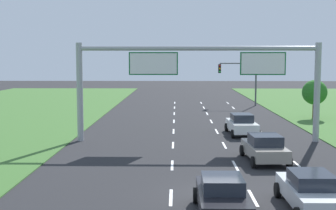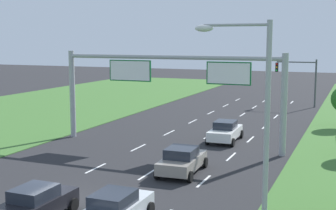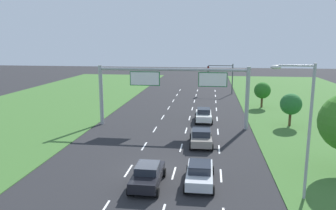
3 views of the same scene
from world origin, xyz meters
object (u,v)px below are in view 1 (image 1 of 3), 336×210
at_px(traffic_light_mast, 240,75).
at_px(roadside_tree_far, 315,92).
at_px(car_far_ahead, 265,148).
at_px(car_mid_lane, 311,191).
at_px(sign_gantry, 200,73).
at_px(car_lead_silver, 242,124).
at_px(car_near_red, 222,196).

height_order(traffic_light_mast, roadside_tree_far, traffic_light_mast).
bearing_deg(roadside_tree_far, car_far_ahead, -113.75).
height_order(car_mid_lane, traffic_light_mast, traffic_light_mast).
height_order(car_far_ahead, traffic_light_mast, traffic_light_mast).
xyz_separation_m(sign_gantry, roadside_tree_far, (11.78, 12.49, -2.32)).
height_order(car_lead_silver, roadside_tree_far, roadside_tree_far).
bearing_deg(car_mid_lane, car_far_ahead, 90.80).
height_order(car_lead_silver, car_far_ahead, car_lead_silver).
distance_m(car_lead_silver, sign_gantry, 6.13).
xyz_separation_m(sign_gantry, traffic_light_mast, (6.24, 24.89, -1.04)).
xyz_separation_m(car_near_red, car_far_ahead, (3.34, 9.39, 0.02)).
xyz_separation_m(car_lead_silver, car_far_ahead, (-0.01, -9.50, -0.01)).
bearing_deg(car_far_ahead, roadside_tree_far, 63.34).
height_order(car_near_red, car_lead_silver, car_lead_silver).
distance_m(car_lead_silver, traffic_light_mast, 22.30).
bearing_deg(car_lead_silver, roadside_tree_far, 46.48).
height_order(car_mid_lane, roadside_tree_far, roadside_tree_far).
distance_m(car_near_red, roadside_tree_far, 30.76).
bearing_deg(traffic_light_mast, car_lead_silver, -97.31).
relative_size(car_lead_silver, traffic_light_mast, 0.80).
relative_size(sign_gantry, traffic_light_mast, 3.08).
bearing_deg(sign_gantry, car_mid_lane, -76.62).
height_order(car_near_red, car_mid_lane, car_near_red).
height_order(car_mid_lane, sign_gantry, sign_gantry).
bearing_deg(car_far_ahead, car_near_red, -112.51).
relative_size(car_mid_lane, roadside_tree_far, 1.16).
xyz_separation_m(car_lead_silver, car_mid_lane, (0.17, -18.11, -0.03)).
bearing_deg(car_lead_silver, car_far_ahead, -92.29).
relative_size(car_mid_lane, traffic_light_mast, 0.79).
bearing_deg(car_mid_lane, traffic_light_mast, 85.83).
relative_size(car_lead_silver, car_far_ahead, 1.01).
height_order(car_near_red, car_far_ahead, car_far_ahead).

